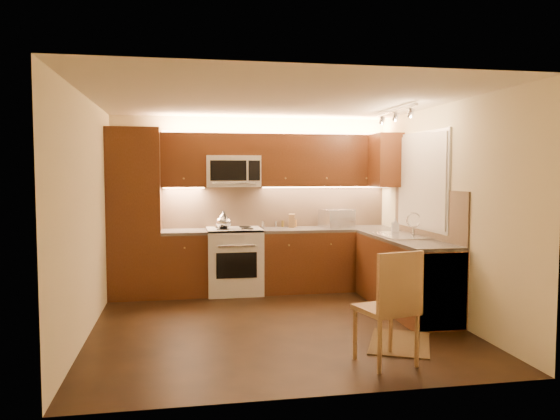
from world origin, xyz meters
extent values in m
cube|color=black|center=(0.00, 0.00, 0.00)|extent=(4.00, 4.00, 0.01)
cube|color=beige|center=(0.00, 0.00, 2.50)|extent=(4.00, 4.00, 0.01)
cube|color=beige|center=(0.00, 2.00, 1.25)|extent=(4.00, 0.01, 2.50)
cube|color=beige|center=(0.00, -2.00, 1.25)|extent=(4.00, 0.01, 2.50)
cube|color=beige|center=(-2.00, 0.00, 1.25)|extent=(0.01, 4.00, 2.50)
cube|color=beige|center=(2.00, 0.00, 1.25)|extent=(0.01, 4.00, 2.50)
cube|color=#43210E|center=(-1.65, 1.70, 1.15)|extent=(0.70, 0.60, 2.30)
cube|color=#43210E|center=(-0.99, 1.70, 0.43)|extent=(0.62, 0.60, 0.86)
cube|color=#3D3B38|center=(-0.99, 1.70, 0.88)|extent=(0.62, 0.60, 0.04)
cube|color=#43210E|center=(1.04, 1.70, 0.43)|extent=(1.92, 0.60, 0.86)
cube|color=#3D3B38|center=(1.04, 1.70, 0.88)|extent=(1.92, 0.60, 0.04)
cube|color=#43210E|center=(1.70, 0.40, 0.43)|extent=(0.60, 2.00, 0.86)
cube|color=#3D3B38|center=(1.70, 0.40, 0.88)|extent=(0.60, 2.00, 0.04)
cube|color=silver|center=(1.70, -0.30, 0.43)|extent=(0.58, 0.60, 0.84)
cube|color=tan|center=(0.35, 1.99, 1.20)|extent=(3.30, 0.02, 0.60)
cube|color=tan|center=(1.99, 0.40, 1.20)|extent=(0.02, 2.00, 0.60)
cube|color=#43210E|center=(-0.99, 1.82, 1.88)|extent=(0.62, 0.35, 0.75)
cube|color=#43210E|center=(1.04, 1.82, 1.88)|extent=(1.92, 0.35, 0.75)
cube|color=#43210E|center=(-0.30, 1.82, 2.09)|extent=(0.76, 0.35, 0.31)
cube|color=#43210E|center=(1.82, 1.40, 1.88)|extent=(0.35, 0.50, 0.75)
cube|color=silver|center=(1.99, 0.55, 1.60)|extent=(0.03, 1.44, 1.24)
cube|color=silver|center=(1.97, 0.55, 1.60)|extent=(0.02, 1.36, 1.16)
cube|color=silver|center=(1.55, 0.40, 2.46)|extent=(0.04, 1.20, 0.03)
cube|color=silver|center=(1.21, 1.74, 1.03)|extent=(0.51, 0.44, 0.26)
cube|color=olive|center=(0.56, 1.83, 1.00)|extent=(0.12, 0.16, 0.20)
cylinder|color=silver|center=(0.14, 1.86, 0.95)|extent=(0.05, 0.05, 0.10)
cylinder|color=brown|center=(0.45, 1.94, 0.95)|extent=(0.05, 0.05, 0.09)
cylinder|color=silver|center=(0.34, 1.94, 0.94)|extent=(0.05, 0.05, 0.08)
cylinder|color=#AC7333|center=(0.64, 1.94, 0.95)|extent=(0.04, 0.04, 0.11)
imported|color=silver|center=(1.79, 0.93, 1.00)|extent=(0.11, 0.11, 0.20)
cube|color=black|center=(1.10, -0.90, 0.01)|extent=(0.88, 1.02, 0.01)
camera|label=1|loc=(-1.03, -5.92, 1.71)|focal=34.93mm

